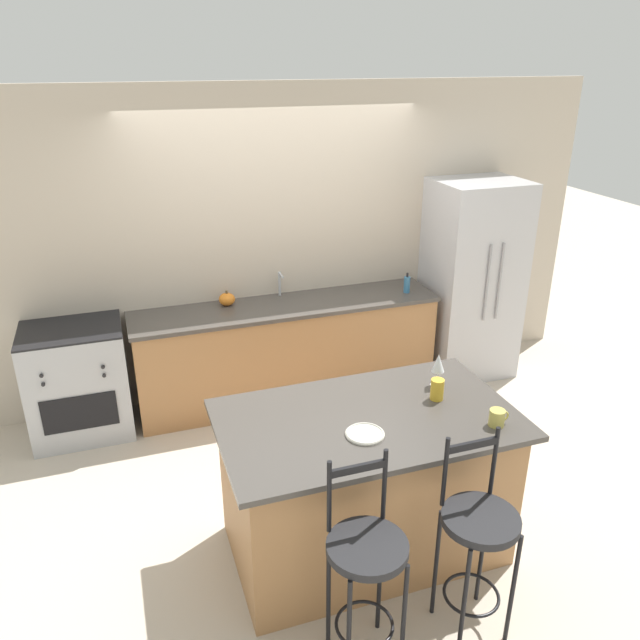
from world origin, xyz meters
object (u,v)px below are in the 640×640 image
Objects in this scene: refrigerator at (471,280)px; bar_stool_near at (366,564)px; wine_glass at (438,364)px; coffee_mug at (497,418)px; pumpkin_decoration at (227,299)px; soap_bottle at (407,284)px; tumbler_cup at (437,389)px; oven_range at (78,381)px; bar_stool_far at (478,536)px; dinner_plate at (365,434)px.

bar_stool_near is at bearing -129.30° from refrigerator.
wine_glass is (0.87, 0.93, 0.49)m from bar_stool_near.
wine_glass is at bearing 100.81° from coffee_mug.
soap_bottle is at bearing -7.76° from pumpkin_decoration.
tumbler_cup reaches higher than pumpkin_decoration.
coffee_mug is (0.96, 0.41, 0.39)m from bar_stool_near.
wine_glass is (2.24, -1.77, 0.65)m from oven_range.
bar_stool_far is at bearing -129.38° from coffee_mug.
soap_bottle is at bearing 60.46° from bar_stool_near.
coffee_mug is at bearing -64.02° from tumbler_cup.
dinner_plate is 1.58× the size of pumpkin_decoration.
coffee_mug is 2.28m from soap_bottle.
soap_bottle is (1.60, -0.22, 0.02)m from pumpkin_decoration.
oven_range is at bearing 138.40° from tumbler_cup.
tumbler_cup is at bearing -126.62° from refrigerator.
wine_glass reaches higher than bar_stool_far.
soap_bottle is (1.49, 2.64, 0.36)m from bar_stool_near.
pumpkin_decoration reaches higher than oven_range.
pumpkin_decoration is at bearing 98.00° from dinner_plate.
bar_stool_near reaches higher than oven_range.
refrigerator is 1.61× the size of bar_stool_far.
tumbler_cup is (0.56, 0.22, 0.06)m from dinner_plate.
dinner_plate is 0.61m from tumbler_cup.
refrigerator is 8.56× the size of dinner_plate.
refrigerator is 14.05× the size of tumbler_cup.
pumpkin_decoration is (-0.72, 2.86, 0.34)m from bar_stool_far.
bar_stool_near is (1.37, -2.70, 0.15)m from oven_range.
bar_stool_near is 9.51× the size of coffee_mug.
refrigerator reaches higher than soap_bottle.
tumbler_cup is (0.78, 0.78, 0.41)m from bar_stool_near.
bar_stool_far is 5.33× the size of dinner_plate.
coffee_mug is (0.35, 0.42, 0.39)m from bar_stool_far.
coffee_mug is 0.41m from tumbler_cup.
tumbler_cup reaches higher than dinner_plate.
dinner_plate is at bearing 124.72° from bar_stool_far.
dinner_plate is 1.19× the size of soap_bottle.
tumbler_cup is (-0.18, 0.37, 0.02)m from coffee_mug.
soap_bottle reaches higher than pumpkin_decoration.
coffee_mug reaches higher than pumpkin_decoration.
wine_glass is at bearing -127.24° from refrigerator.
refrigerator reaches higher than pumpkin_decoration.
wine_glass is 0.19m from tumbler_cup.
refrigerator reaches higher than bar_stool_near.
bar_stool_far reaches higher than coffee_mug.
refrigerator is 2.19m from wine_glass.
pumpkin_decoration is (1.27, 0.16, 0.49)m from oven_range.
dinner_plate is (-0.40, 0.57, 0.35)m from bar_stool_far.
bar_stool_far is at bearing -75.91° from pumpkin_decoration.
oven_range is at bearing 178.76° from soap_bottle.
refrigerator reaches higher than oven_range.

